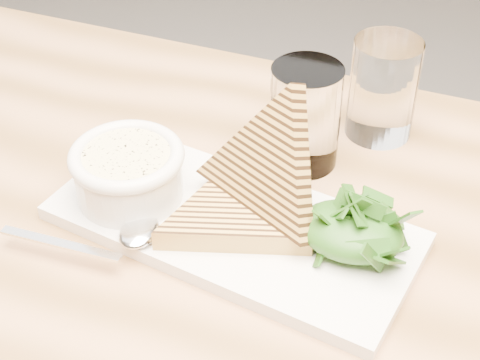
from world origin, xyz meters
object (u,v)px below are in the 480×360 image
(soup_bowl, at_px, (129,178))
(glass_far, at_px, (383,89))
(table_top, at_px, (235,308))
(glass_near, at_px, (305,117))
(platter, at_px, (233,226))

(soup_bowl, bearing_deg, glass_far, 46.56)
(table_top, bearing_deg, glass_near, 90.05)
(platter, distance_m, soup_bowl, 0.11)
(table_top, relative_size, soup_bowl, 11.41)
(platter, distance_m, glass_near, 0.15)
(platter, bearing_deg, soup_bowl, -179.98)
(platter, xyz_separation_m, soup_bowl, (-0.11, -0.00, 0.03))
(table_top, height_order, soup_bowl, soup_bowl)
(table_top, height_order, glass_near, glass_near)
(glass_near, relative_size, glass_far, 1.00)
(soup_bowl, distance_m, glass_far, 0.30)
(table_top, relative_size, glass_near, 10.53)
(platter, xyz_separation_m, glass_far, (0.10, 0.22, 0.05))
(glass_near, distance_m, glass_far, 0.11)
(table_top, height_order, glass_far, glass_far)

